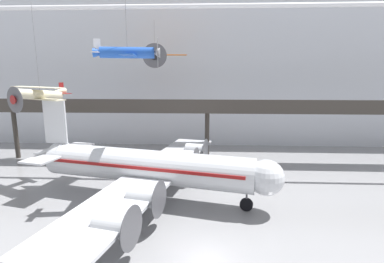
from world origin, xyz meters
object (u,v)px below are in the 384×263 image
object	(u,v)px
suspended_plane_blue_trainer	(127,53)
airliner_silver_main	(145,167)
suspended_plane_cream_biplane	(40,94)
suspended_plane_orange_highwing	(155,59)

from	to	relation	value
suspended_plane_blue_trainer	airliner_silver_main	bearing A→B (deg)	40.25
suspended_plane_cream_biplane	suspended_plane_blue_trainer	bearing A→B (deg)	92.99
suspended_plane_cream_biplane	suspended_plane_orange_highwing	bearing A→B (deg)	166.06
suspended_plane_orange_highwing	suspended_plane_cream_biplane	bearing A→B (deg)	-49.68
suspended_plane_blue_trainer	suspended_plane_cream_biplane	distance (m)	13.75
airliner_silver_main	suspended_plane_orange_highwing	bearing A→B (deg)	108.81
suspended_plane_blue_trainer	suspended_plane_cream_biplane	world-z (taller)	suspended_plane_blue_trainer
suspended_plane_blue_trainer	suspended_plane_cream_biplane	bearing A→B (deg)	148.99
airliner_silver_main	suspended_plane_blue_trainer	distance (m)	11.87
airliner_silver_main	suspended_plane_orange_highwing	size ratio (longest dim) A/B	3.35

